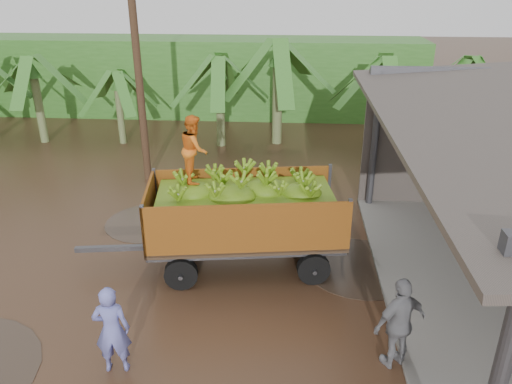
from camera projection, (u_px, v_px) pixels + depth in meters
ground at (143, 315)px, 10.18m from camera, size 100.00×100.00×0.00m
hedge_north at (192, 76)px, 24.19m from camera, size 22.00×3.00×3.60m
banana_trailer at (244, 213)px, 11.46m from camera, size 6.25×2.75×3.58m
man_blue at (112, 330)px, 8.47m from camera, size 0.67×0.49×1.70m
man_grey at (400, 323)px, 8.57m from camera, size 1.12×0.86×1.77m
utility_pole at (138, 66)px, 15.37m from camera, size 1.20×0.24×7.43m
banana_plants at (37, 127)px, 15.89m from camera, size 25.09×20.38×4.47m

